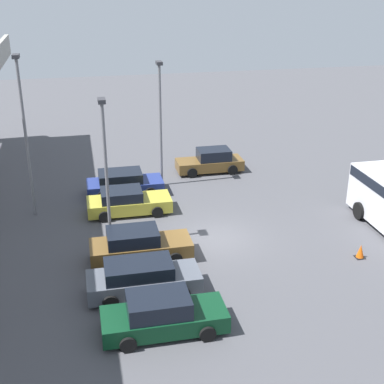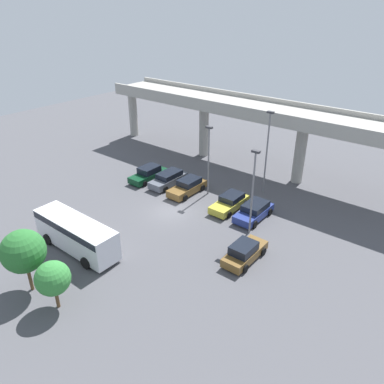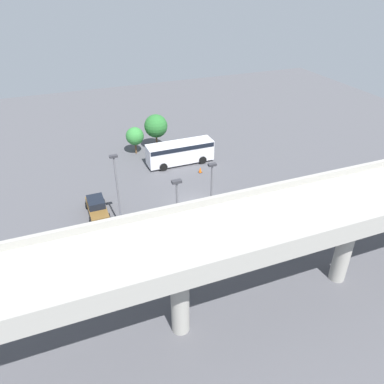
% 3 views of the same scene
% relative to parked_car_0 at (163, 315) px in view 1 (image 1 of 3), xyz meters
% --- Properties ---
extents(ground_plane, '(94.00, 94.00, 0.00)m').
position_rel_parked_car_0_xyz_m(ground_plane, '(6.97, -4.02, -0.74)').
color(ground_plane, '#4C4C51').
extents(parked_car_0, '(2.10, 4.83, 1.61)m').
position_rel_parked_car_0_xyz_m(parked_car_0, '(0.00, 0.00, 0.00)').
color(parked_car_0, '#0C381E').
rests_on(parked_car_0, ground_plane).
extents(parked_car_1, '(2.09, 4.86, 1.54)m').
position_rel_parked_car_0_xyz_m(parked_car_1, '(2.75, 0.42, 0.01)').
color(parked_car_1, '#515660').
rests_on(parked_car_1, ground_plane).
extents(parked_car_2, '(2.11, 4.86, 1.60)m').
position_rel_parked_car_0_xyz_m(parked_car_2, '(5.71, 0.23, 0.01)').
color(parked_car_2, brown).
rests_on(parked_car_2, ground_plane).
extents(parked_car_3, '(2.15, 4.76, 1.46)m').
position_rel_parked_car_0_xyz_m(parked_car_3, '(11.17, 0.23, -0.06)').
color(parked_car_3, gold).
rests_on(parked_car_3, ground_plane).
extents(parked_car_4, '(2.21, 4.67, 1.50)m').
position_rel_parked_car_0_xyz_m(parked_car_4, '(13.97, 0.18, -0.01)').
color(parked_car_4, navy).
rests_on(parked_car_4, ground_plane).
extents(parked_car_5, '(2.00, 4.54, 1.61)m').
position_rel_parked_car_0_xyz_m(parked_car_5, '(16.73, -6.07, -0.00)').
color(parked_car_5, brown).
rests_on(parked_car_5, ground_plane).
extents(lamp_post_near_aisle, '(0.70, 0.35, 8.99)m').
position_rel_parked_car_0_xyz_m(lamp_post_near_aisle, '(12.06, 5.43, 4.46)').
color(lamp_post_near_aisle, slate).
rests_on(lamp_post_near_aisle, ground_plane).
extents(lamp_post_mid_lot, '(0.70, 0.35, 7.92)m').
position_rel_parked_car_0_xyz_m(lamp_post_mid_lot, '(15.01, -2.38, 3.91)').
color(lamp_post_mid_lot, slate).
rests_on(lamp_post_mid_lot, ground_plane).
extents(lamp_post_by_overpass, '(0.70, 0.35, 7.54)m').
position_rel_parked_car_0_xyz_m(lamp_post_by_overpass, '(7.52, 1.46, 3.71)').
color(lamp_post_by_overpass, slate).
rests_on(lamp_post_by_overpass, ground_plane).
extents(traffic_cone, '(0.44, 0.44, 0.70)m').
position_rel_parked_car_0_xyz_m(traffic_cone, '(3.62, -10.30, -0.41)').
color(traffic_cone, black).
rests_on(traffic_cone, ground_plane).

